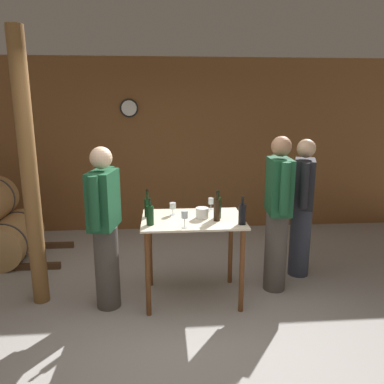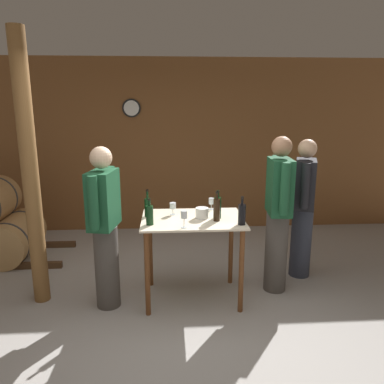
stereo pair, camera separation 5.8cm
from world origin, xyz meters
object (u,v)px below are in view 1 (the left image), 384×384
Objects in this scene: wine_bottle_right at (218,207)px; wine_bottle_left at (150,215)px; wine_glass_near_right at (211,202)px; wine_bottle_far_left at (148,207)px; wine_bottle_center at (217,209)px; ice_bucket at (202,213)px; wine_glass_near_center at (185,215)px; wine_bottle_far_right at (242,214)px; person_visitor_with_scarf at (105,226)px; person_host at (278,211)px; person_visitor_bearded at (302,205)px; wooden_post at (29,174)px; wine_glass_near_left at (173,206)px.

wine_bottle_left is at bearing -165.94° from wine_bottle_right.
wine_bottle_far_left is at bearing -162.67° from wine_glass_near_right.
wine_bottle_center reaches higher than ice_bucket.
wine_bottle_far_left reaches higher than ice_bucket.
ice_bucket is at bearing 55.87° from wine_glass_near_center.
wine_bottle_far_right is 0.17× the size of person_visitor_with_scarf.
wine_bottle_left is 0.15× the size of person_host.
wine_bottle_left is 1.85m from person_visitor_bearded.
wine_bottle_far_left is at bearing 25.73° from person_visitor_with_scarf.
person_visitor_with_scarf is at bearing -154.27° from wine_bottle_far_left.
wine_bottle_right is 0.18× the size of person_visitor_bearded.
person_visitor_bearded is (0.40, 0.34, -0.04)m from person_host.
person_visitor_with_scarf reaches higher than wine_bottle_far_left.
wooden_post is at bearing 167.43° from person_visitor_with_scarf.
wine_bottle_center reaches higher than wine_bottle_right.
wooden_post is 0.88m from person_visitor_with_scarf.
wine_bottle_center is 1.23m from person_visitor_bearded.
wine_glass_near_right is at bearing 20.60° from person_visitor_with_scarf.
ice_bucket is at bearing -1.96° from wooden_post.
wine_bottle_right is 2.23× the size of wine_glass_near_left.
wine_bottle_center is 1.11m from person_visitor_with_scarf.
person_host is (0.82, 0.13, -0.04)m from ice_bucket.
wine_bottle_right is at bearing 132.18° from wine_bottle_far_right.
wine_bottle_far_right is 0.17× the size of person_visitor_bearded.
person_visitor_with_scarf is at bearing -173.90° from ice_bucket.
person_visitor_with_scarf is (-1.12, -0.10, -0.14)m from wine_bottle_right.
wine_bottle_right is 0.45m from wine_glass_near_center.
wine_bottle_far_right is 2.13× the size of wine_glass_near_right.
wooden_post is 9.40× the size of wine_bottle_right.
wine_bottle_right reaches higher than wine_bottle_far_left.
person_visitor_with_scarf is (-0.67, -0.25, -0.11)m from wine_glass_near_left.
person_host reaches higher than wine_glass_near_right.
wooden_post reaches higher than person_visitor_bearded.
person_host reaches higher than person_visitor_with_scarf.
wine_bottle_right is at bearing -168.90° from person_host.
wine_bottle_center is at bearing -15.32° from wine_bottle_far_left.
wine_glass_near_right is (0.68, 0.21, -0.02)m from wine_bottle_far_left.
ice_bucket is at bearing -171.28° from person_host.
wooden_post is 20.94× the size of wine_glass_near_left.
wine_bottle_left is 1.99× the size of wine_glass_near_right.
person_host is (0.46, 0.35, -0.09)m from wine_bottle_far_right.
person_visitor_with_scarf is 2.25m from person_visitor_bearded.
wine_glass_near_center is at bearing -13.02° from wooden_post.
wooden_post is 10.38× the size of wine_bottle_left.
person_visitor_with_scarf reaches higher than ice_bucket.
wooden_post is 16.35× the size of wine_glass_near_center.
wine_glass_near_left is at bearing -158.81° from wine_glass_near_right.
wine_glass_near_left reaches higher than ice_bucket.
wooden_post is at bearing 172.07° from wine_bottle_far_right.
wine_bottle_left is at bearing 160.92° from wine_glass_near_center.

